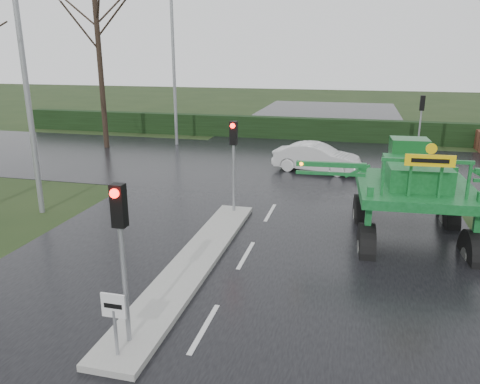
% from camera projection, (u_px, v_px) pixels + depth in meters
% --- Properties ---
extents(ground, '(140.00, 140.00, 0.00)m').
position_uv_depth(ground, '(204.00, 329.00, 10.36)').
color(ground, black).
rests_on(ground, ground).
extents(road_main, '(14.00, 80.00, 0.02)m').
position_uv_depth(road_main, '(279.00, 198.00, 19.65)').
color(road_main, black).
rests_on(road_main, ground).
extents(road_cross, '(80.00, 12.00, 0.02)m').
position_uv_depth(road_cross, '(297.00, 165.00, 25.22)').
color(road_cross, black).
rests_on(road_cross, ground).
extents(median_island, '(1.20, 10.00, 0.16)m').
position_uv_depth(median_island, '(194.00, 263.00, 13.42)').
color(median_island, gray).
rests_on(median_island, ground).
extents(hedge_row, '(44.00, 0.90, 1.50)m').
position_uv_depth(hedge_row, '(312.00, 129.00, 32.44)').
color(hedge_row, black).
rests_on(hedge_row, ground).
extents(keep_left_sign, '(0.50, 0.07, 1.35)m').
position_uv_depth(keep_left_sign, '(114.00, 315.00, 8.96)').
color(keep_left_sign, gray).
rests_on(keep_left_sign, ground).
extents(traffic_signal_near, '(0.26, 0.33, 3.52)m').
position_uv_depth(traffic_signal_near, '(121.00, 231.00, 8.98)').
color(traffic_signal_near, gray).
rests_on(traffic_signal_near, ground).
extents(traffic_signal_mid, '(0.26, 0.33, 3.52)m').
position_uv_depth(traffic_signal_mid, '(234.00, 147.00, 16.87)').
color(traffic_signal_mid, gray).
rests_on(traffic_signal_mid, ground).
extents(traffic_signal_far, '(0.26, 0.33, 3.52)m').
position_uv_depth(traffic_signal_far, '(421.00, 112.00, 26.69)').
color(traffic_signal_far, gray).
rests_on(traffic_signal_far, ground).
extents(street_light_left_near, '(3.85, 0.30, 10.00)m').
position_uv_depth(street_light_left_near, '(29.00, 49.00, 16.11)').
color(street_light_left_near, gray).
rests_on(street_light_left_near, ground).
extents(street_light_left_far, '(3.85, 0.30, 10.00)m').
position_uv_depth(street_light_left_far, '(178.00, 50.00, 29.12)').
color(street_light_left_far, gray).
rests_on(street_light_left_far, ground).
extents(tree_left_far, '(7.70, 7.70, 13.26)m').
position_uv_depth(tree_left_far, '(97.00, 30.00, 27.93)').
color(tree_left_far, black).
rests_on(tree_left_far, ground).
extents(crop_sprayer, '(7.68, 4.98, 4.30)m').
position_uv_depth(crop_sprayer, '(370.00, 185.00, 14.07)').
color(crop_sprayer, black).
rests_on(crop_sprayer, ground).
extents(white_sedan, '(4.52, 2.20, 1.43)m').
position_uv_depth(white_sedan, '(316.00, 171.00, 23.98)').
color(white_sedan, silver).
rests_on(white_sedan, ground).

